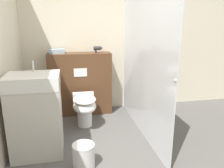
{
  "coord_description": "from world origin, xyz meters",
  "views": [
    {
      "loc": [
        -0.6,
        -1.75,
        1.57
      ],
      "look_at": [
        0.01,
        1.32,
        0.71
      ],
      "focal_mm": 35.0,
      "sensor_mm": 36.0,
      "label": 1
    }
  ],
  "objects_px": {
    "toilet": "(85,107)",
    "waste_bin": "(84,156)",
    "hair_drier": "(98,48)",
    "sink_vanity": "(36,115)"
  },
  "relations": [
    {
      "from": "sink_vanity",
      "to": "hair_drier",
      "type": "bearing_deg",
      "value": 51.57
    },
    {
      "from": "toilet",
      "to": "hair_drier",
      "type": "relative_size",
      "value": 3.66
    },
    {
      "from": "sink_vanity",
      "to": "waste_bin",
      "type": "xyz_separation_m",
      "value": [
        0.53,
        -0.41,
        -0.37
      ]
    },
    {
      "from": "toilet",
      "to": "waste_bin",
      "type": "height_order",
      "value": "toilet"
    },
    {
      "from": "toilet",
      "to": "hair_drier",
      "type": "bearing_deg",
      "value": 60.93
    },
    {
      "from": "toilet",
      "to": "waste_bin",
      "type": "distance_m",
      "value": 1.05
    },
    {
      "from": "waste_bin",
      "to": "sink_vanity",
      "type": "bearing_deg",
      "value": 142.6
    },
    {
      "from": "hair_drier",
      "to": "waste_bin",
      "type": "relative_size",
      "value": 0.55
    },
    {
      "from": "sink_vanity",
      "to": "waste_bin",
      "type": "distance_m",
      "value": 0.76
    },
    {
      "from": "toilet",
      "to": "sink_vanity",
      "type": "xyz_separation_m",
      "value": [
        -0.62,
        -0.63,
        0.19
      ]
    }
  ]
}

